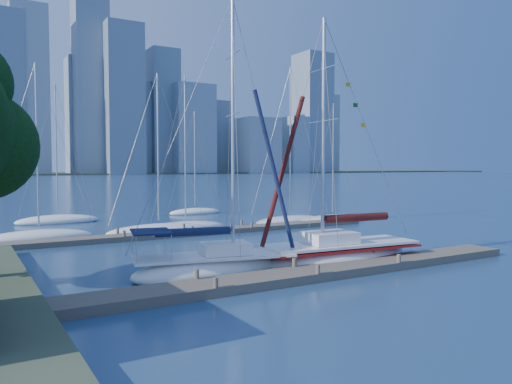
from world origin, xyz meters
TOP-DOWN VIEW (x-y plane):
  - ground at (0.00, 0.00)m, footprint 700.00×700.00m
  - near_dock at (0.00, 0.00)m, footprint 26.00×2.00m
  - far_dock at (2.00, 16.00)m, footprint 30.00×1.80m
  - sailboat_navy at (-3.23, 2.90)m, footprint 8.47×4.29m
  - sailboat_maroon at (3.76, 2.12)m, footprint 9.41×3.81m
  - bg_boat_0 at (-8.86, 18.93)m, footprint 7.40×3.55m
  - bg_boat_1 at (-0.63, 17.78)m, footprint 8.30×3.65m
  - bg_boat_2 at (1.96, 18.74)m, footprint 7.10×4.05m
  - bg_boat_4 at (11.87, 18.46)m, footprint 7.32×4.38m
  - bg_boat_5 at (15.96, 17.50)m, footprint 7.81×4.00m
  - bg_boat_6 at (-6.00, 29.29)m, footprint 7.49×4.79m
  - bg_boat_7 at (8.09, 30.86)m, footprint 5.96×2.62m
  - skyline at (22.23, 290.18)m, footprint 503.61×51.31m

SIDE VIEW (x-z plane):
  - ground at x=0.00m, z-range 0.00..0.00m
  - far_dock at x=2.00m, z-range 0.00..0.36m
  - near_dock at x=0.00m, z-range 0.00..0.40m
  - bg_boat_5 at x=15.96m, z-range -5.36..5.81m
  - bg_boat_7 at x=8.09m, z-range -5.38..5.85m
  - bg_boat_0 at x=-8.86m, z-range -6.00..6.51m
  - bg_boat_2 at x=1.96m, z-range -6.00..6.51m
  - bg_boat_1 at x=-0.63m, z-range -5.95..6.47m
  - bg_boat_6 at x=-6.00m, z-range -6.11..6.64m
  - bg_boat_4 at x=11.87m, z-range -6.83..7.37m
  - sailboat_maroon at x=3.76m, z-range -5.69..7.64m
  - sailboat_navy at x=-3.23m, z-range -5.68..7.87m
  - skyline at x=22.23m, z-range -21.29..93.09m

